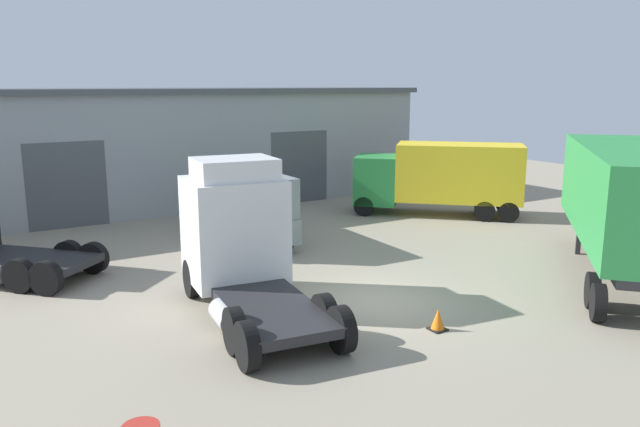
{
  "coord_description": "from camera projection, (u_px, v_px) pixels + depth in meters",
  "views": [
    {
      "loc": [
        -9.87,
        -13.2,
        5.93
      ],
      "look_at": [
        0.94,
        4.5,
        1.6
      ],
      "focal_mm": 35.0,
      "sensor_mm": 36.0,
      "label": 1
    }
  ],
  "objects": [
    {
      "name": "ground_plane",
      "position": [
        375.0,
        302.0,
        17.28
      ],
      "size": [
        60.0,
        60.0,
        0.0
      ],
      "primitive_type": "plane",
      "color": "gray"
    },
    {
      "name": "warehouse_building",
      "position": [
        171.0,
        146.0,
        31.12
      ],
      "size": [
        25.66,
        7.05,
        5.71
      ],
      "color": "#93999E",
      "rests_on": "ground_plane"
    },
    {
      "name": "tractor_unit_white",
      "position": [
        239.0,
        237.0,
        16.79
      ],
      "size": [
        3.26,
        6.51,
        3.98
      ],
      "rotation": [
        0.0,
        0.0,
        1.45
      ],
      "color": "silver",
      "rests_on": "ground_plane"
    },
    {
      "name": "container_trailer_green",
      "position": [
        624.0,
        196.0,
        18.83
      ],
      "size": [
        8.81,
        8.45,
        4.07
      ],
      "rotation": [
        0.0,
        0.0,
        0.75
      ],
      "color": "#28843D",
      "rests_on": "ground_plane"
    },
    {
      "name": "delivery_van_grey",
      "position": [
        247.0,
        205.0,
        23.44
      ],
      "size": [
        2.15,
        5.3,
        2.69
      ],
      "rotation": [
        0.0,
        0.0,
        -1.6
      ],
      "color": "gray",
      "rests_on": "ground_plane"
    },
    {
      "name": "box_truck_green",
      "position": [
        440.0,
        175.0,
        28.44
      ],
      "size": [
        7.04,
        6.88,
        3.27
      ],
      "rotation": [
        0.0,
        0.0,
        2.38
      ],
      "color": "#28843D",
      "rests_on": "ground_plane"
    },
    {
      "name": "traffic_cone",
      "position": [
        438.0,
        320.0,
        15.26
      ],
      "size": [
        0.4,
        0.4,
        0.55
      ],
      "color": "black",
      "rests_on": "ground_plane"
    }
  ]
}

